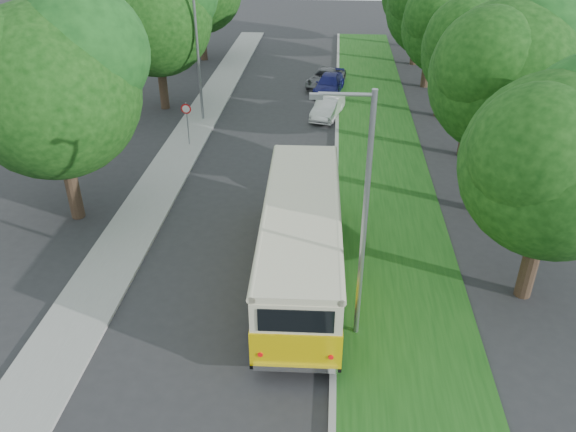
# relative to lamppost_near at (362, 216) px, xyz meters

# --- Properties ---
(ground) EXTENTS (120.00, 120.00, 0.00)m
(ground) POSITION_rel_lamppost_near_xyz_m (-4.21, 2.50, -4.37)
(ground) COLOR #2A2A2C
(ground) RESTS_ON ground
(curb) EXTENTS (0.20, 70.00, 0.15)m
(curb) POSITION_rel_lamppost_near_xyz_m (-0.61, 7.50, -4.29)
(curb) COLOR gray
(curb) RESTS_ON ground
(grass_verge) EXTENTS (4.50, 70.00, 0.13)m
(grass_verge) POSITION_rel_lamppost_near_xyz_m (1.74, 7.50, -4.30)
(grass_verge) COLOR #174A13
(grass_verge) RESTS_ON ground
(sidewalk) EXTENTS (2.20, 70.00, 0.12)m
(sidewalk) POSITION_rel_lamppost_near_xyz_m (-9.01, 7.50, -4.31)
(sidewalk) COLOR gray
(sidewalk) RESTS_ON ground
(treeline) EXTENTS (24.27, 41.91, 9.46)m
(treeline) POSITION_rel_lamppost_near_xyz_m (-1.06, 20.49, 1.56)
(treeline) COLOR #332319
(treeline) RESTS_ON ground
(lamppost_near) EXTENTS (1.71, 0.16, 8.00)m
(lamppost_near) POSITION_rel_lamppost_near_xyz_m (0.00, 0.00, 0.00)
(lamppost_near) COLOR gray
(lamppost_near) RESTS_ON ground
(lamppost_far) EXTENTS (1.71, 0.16, 7.50)m
(lamppost_far) POSITION_rel_lamppost_near_xyz_m (-8.91, 18.50, -0.25)
(lamppost_far) COLOR gray
(lamppost_far) RESTS_ON ground
(warning_sign) EXTENTS (0.56, 0.10, 2.50)m
(warning_sign) POSITION_rel_lamppost_near_xyz_m (-8.71, 14.48, -2.66)
(warning_sign) COLOR gray
(warning_sign) RESTS_ON ground
(vintage_bus) EXTENTS (3.00, 10.48, 3.09)m
(vintage_bus) POSITION_rel_lamppost_near_xyz_m (-1.84, 2.91, -2.82)
(vintage_bus) COLOR #E3BE07
(vintage_bus) RESTS_ON ground
(car_silver) EXTENTS (2.10, 3.87, 1.25)m
(car_silver) POSITION_rel_lamppost_near_xyz_m (-2.19, 9.72, -3.74)
(car_silver) COLOR #A7A7AB
(car_silver) RESTS_ON ground
(car_white) EXTENTS (2.20, 4.04, 1.26)m
(car_white) POSITION_rel_lamppost_near_xyz_m (-1.21, 19.72, -3.74)
(car_white) COLOR silver
(car_white) RESTS_ON ground
(car_blue) EXTENTS (2.35, 4.46, 1.23)m
(car_blue) POSITION_rel_lamppost_near_xyz_m (-1.21, 24.51, -3.75)
(car_blue) COLOR navy
(car_blue) RESTS_ON ground
(car_grey) EXTENTS (3.11, 4.75, 1.22)m
(car_grey) POSITION_rel_lamppost_near_xyz_m (-1.48, 25.93, -3.76)
(car_grey) COLOR #55575C
(car_grey) RESTS_ON ground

